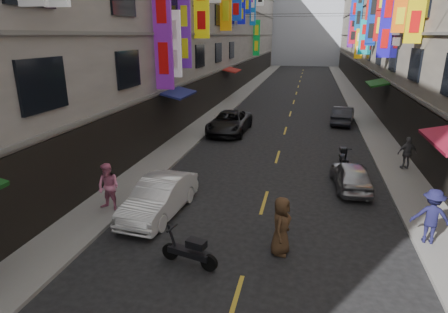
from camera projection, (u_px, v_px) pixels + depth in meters
The scene contains 16 objects.
sidewalk_left at pixel (235, 99), 38.36m from camera, with size 2.00×90.00×0.12m, color slate.
sidewalk_right at pixel (357, 104), 35.83m from camera, with size 2.00×90.00×0.12m, color slate.
building_row_left at pixel (176, 1), 36.71m from camera, with size 10.14×90.00×19.00m.
haze_block at pixel (308, 12), 80.06m from camera, with size 18.00×8.00×22.00m, color #A8ADBB.
street_awnings at pixel (261, 96), 21.61m from camera, with size 13.99×35.20×0.41m.
lane_markings at pixel (292, 107), 34.33m from camera, with size 0.12×80.20×0.01m.
scooter_crossing at pixel (190, 251), 10.69m from camera, with size 1.78×0.67×1.14m.
scooter_far_right at pixel (344, 157), 18.95m from camera, with size 0.50×1.80×1.14m.
car_left_mid at pixel (159, 197), 13.69m from camera, with size 1.45×4.15×1.37m, color white.
car_left_far at pixel (230, 122), 25.25m from camera, with size 2.38×5.16×1.43m, color black.
car_right_mid at pixel (351, 175), 16.05m from camera, with size 1.42×3.53×1.20m, color #A3A3A7.
car_right_far at pixel (343, 115), 27.76m from camera, with size 1.40×4.01×1.32m, color #25272D.
pedestrian_lfar at pixel (109, 187), 13.74m from camera, with size 0.87×0.60×1.79m, color #D47096.
pedestrian_rnear at pixel (432, 216), 11.54m from camera, with size 1.15×0.59×1.78m, color #15153A.
pedestrian_rfar at pixel (407, 153), 18.02m from camera, with size 0.94×0.53×1.60m, color #5C5C5F.
pedestrian_crossing at pixel (281, 226), 11.15m from camera, with size 0.89×0.61×1.83m, color #4A321D.
Camera 1 is at (1.45, 4.42, 6.34)m, focal length 30.00 mm.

